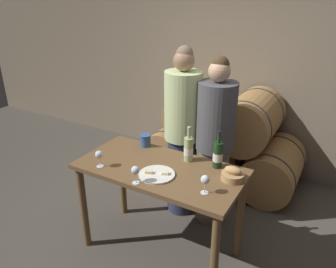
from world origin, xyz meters
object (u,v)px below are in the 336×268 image
blue_crock (145,140)px  wine_glass_left (135,171)px  person_left (182,134)px  bread_basket (233,175)px  wine_bottle_red (218,155)px  person_right (215,144)px  cheese_plate (157,174)px  wine_glass_center (205,180)px  wine_bottle_white (189,149)px  tasting_table (160,181)px  wine_glass_far_left (99,155)px

blue_crock → wine_glass_left: bearing=-62.8°
person_left → bread_basket: bearing=-37.1°
wine_bottle_red → bread_basket: (0.18, -0.13, -0.07)m
person_right → wine_bottle_red: bearing=-65.4°
person_right → cheese_plate: 0.81m
wine_glass_center → person_left: bearing=126.6°
wine_bottle_white → bread_basket: 0.46m
blue_crock → cheese_plate: 0.56m
wine_bottle_white → wine_glass_center: wine_bottle_white is taller
wine_glass_left → wine_glass_center: (0.51, 0.14, 0.00)m
tasting_table → wine_bottle_red: bearing=30.7°
wine_glass_far_left → wine_glass_center: bearing=4.8°
person_right → bread_basket: size_ratio=9.55×
wine_bottle_red → wine_glass_far_left: bearing=-150.4°
person_right → cheese_plate: (-0.17, -0.79, 0.02)m
person_left → wine_bottle_white: (0.29, -0.44, 0.09)m
cheese_plate → wine_glass_center: wine_glass_center is taller
tasting_table → bread_basket: 0.63m
wine_glass_center → wine_bottle_red: bearing=99.5°
blue_crock → wine_glass_center: (0.81, -0.45, 0.04)m
tasting_table → bread_basket: size_ratio=7.77×
wine_bottle_white → wine_glass_left: 0.56m
person_right → wine_glass_left: person_right is taller
tasting_table → person_right: (0.22, 0.67, 0.12)m
wine_bottle_red → cheese_plate: 0.53m
person_left → wine_bottle_red: 0.70m
bread_basket → cheese_plate: 0.60m
blue_crock → wine_glass_left: 0.66m
wine_bottle_white → wine_glass_center: bearing=-49.9°
bread_basket → wine_glass_left: bearing=-146.1°
cheese_plate → wine_glass_center: 0.45m
person_right → cheese_plate: size_ratio=5.90×
person_left → person_right: bearing=-0.0°
person_left → bread_basket: 0.91m
cheese_plate → person_left: bearing=103.0°
wine_bottle_white → wine_glass_far_left: size_ratio=2.15×
bread_basket → wine_bottle_white: bearing=165.9°
person_left → blue_crock: size_ratio=15.61×
person_right → wine_glass_left: size_ratio=11.80×
tasting_table → wine_glass_left: 0.39m
person_right → wine_glass_far_left: bearing=-126.0°
wine_bottle_white → wine_glass_left: bearing=-108.9°
wine_glass_center → wine_glass_left: bearing=-164.7°
person_right → blue_crock: 0.67m
wine_glass_left → wine_glass_center: same height
wine_bottle_red → blue_crock: bearing=176.8°
wine_bottle_white → cheese_plate: bearing=-106.5°
person_right → bread_basket: 0.67m
wine_glass_center → bread_basket: bearing=68.2°
wine_glass_far_left → wine_glass_center: (0.92, 0.08, 0.00)m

